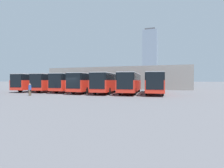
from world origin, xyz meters
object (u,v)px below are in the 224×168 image
(bus_2, at_px, (108,82))
(bus_3, at_px, (88,82))
(bus_0, at_px, (154,82))
(bus_4, at_px, (72,82))
(pedestrian, at_px, (30,89))
(bus_6, at_px, (39,82))
(bus_1, at_px, (131,82))
(bus_5, at_px, (56,82))

(bus_2, xyz_separation_m, bus_3, (3.79, -0.10, 0.00))
(bus_0, xyz_separation_m, bus_4, (15.18, -0.15, 0.00))
(bus_0, distance_m, pedestrian, 18.60)
(bus_6, bearing_deg, bus_2, 171.73)
(bus_2, bearing_deg, bus_1, -179.82)
(bus_0, bearing_deg, bus_3, -2.17)
(bus_0, distance_m, bus_1, 3.82)
(bus_5, height_order, pedestrian, bus_5)
(bus_5, distance_m, pedestrian, 10.18)
(bus_6, relative_size, pedestrian, 7.39)
(bus_0, height_order, bus_1, same)
(bus_0, bearing_deg, bus_1, 0.54)
(bus_2, bearing_deg, bus_5, -10.89)
(bus_5, bearing_deg, bus_0, 173.61)
(bus_1, xyz_separation_m, bus_2, (3.79, 0.40, 0.00))
(bus_4, bearing_deg, bus_2, 166.99)
(bus_5, relative_size, pedestrian, 7.39)
(bus_1, height_order, pedestrian, bus_1)
(bus_3, height_order, bus_5, same)
(bus_4, bearing_deg, bus_1, 171.37)
(bus_2, height_order, bus_5, same)
(bus_2, height_order, bus_4, same)
(bus_3, bearing_deg, bus_6, -8.61)
(bus_3, distance_m, pedestrian, 9.93)
(bus_3, distance_m, bus_5, 7.64)
(bus_4, xyz_separation_m, pedestrian, (0.79, 9.63, -0.94))
(bus_3, xyz_separation_m, pedestrian, (4.59, 8.76, -0.94))
(bus_1, distance_m, bus_6, 18.97)
(bus_6, bearing_deg, bus_1, 173.42)
(bus_2, relative_size, bus_6, 1.00)
(bus_3, height_order, pedestrian, bus_3)
(bus_2, xyz_separation_m, bus_5, (11.38, -1.02, 0.00))
(bus_3, relative_size, bus_4, 1.00)
(bus_5, bearing_deg, bus_2, 169.11)
(bus_1, bearing_deg, bus_2, 0.18)
(bus_5, xyz_separation_m, pedestrian, (-3.00, 9.68, -0.94))
(bus_0, xyz_separation_m, bus_3, (11.38, 0.72, 0.00))
(bus_1, xyz_separation_m, bus_4, (11.38, -0.57, 0.00))
(bus_2, distance_m, bus_6, 15.19)
(bus_4, height_order, bus_5, same)
(bus_3, bearing_deg, bus_0, 177.83)
(bus_2, xyz_separation_m, bus_4, (7.59, -0.96, 0.00))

